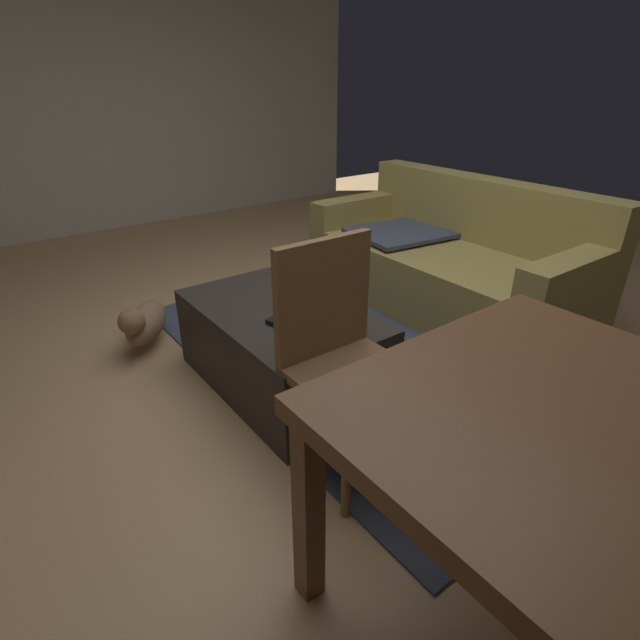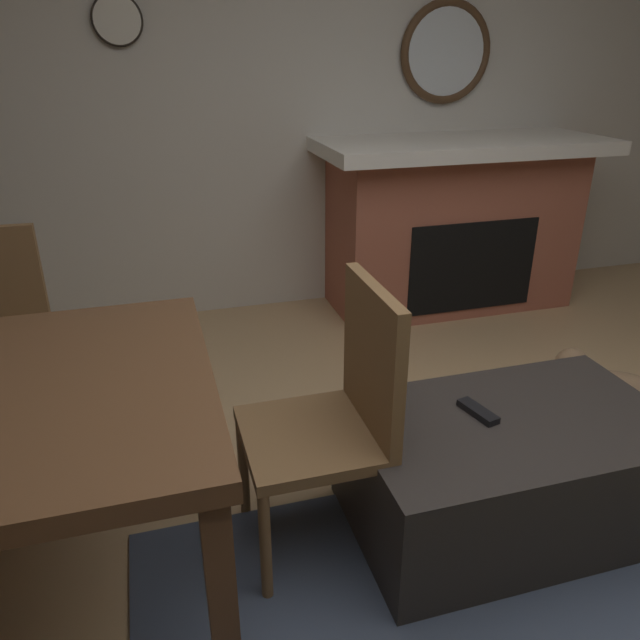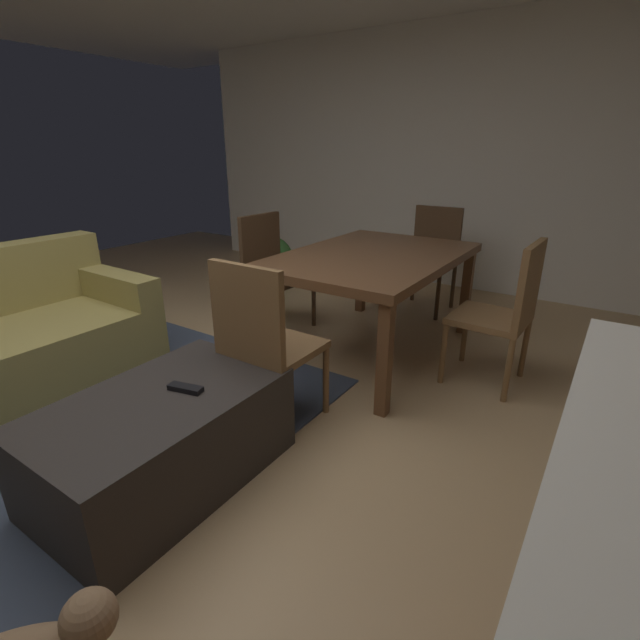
# 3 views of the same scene
# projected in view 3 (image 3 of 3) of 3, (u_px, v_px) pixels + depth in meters

# --- Properties ---
(floor) EXTENTS (9.01, 9.01, 0.00)m
(floor) POSITION_uv_depth(u_px,v_px,m) (139.00, 440.00, 2.39)
(floor) COLOR tan
(wall_right_window_side) EXTENTS (0.12, 5.75, 2.59)m
(wall_right_window_side) POSITION_uv_depth(u_px,v_px,m) (426.00, 161.00, 4.85)
(wall_right_window_side) COLOR white
(wall_right_window_side) RESTS_ON ground
(area_rug) EXTENTS (2.60, 2.00, 0.01)m
(area_rug) POSITION_uv_depth(u_px,v_px,m) (82.00, 428.00, 2.49)
(area_rug) COLOR #3D475B
(area_rug) RESTS_ON ground
(ottoman_coffee_table) EXTENTS (1.08, 0.66, 0.43)m
(ottoman_coffee_table) POSITION_uv_depth(u_px,v_px,m) (164.00, 439.00, 2.04)
(ottoman_coffee_table) COLOR #2D2826
(ottoman_coffee_table) RESTS_ON ground
(tv_remote) EXTENTS (0.09, 0.17, 0.02)m
(tv_remote) POSITION_uv_depth(u_px,v_px,m) (185.00, 388.00, 2.01)
(tv_remote) COLOR black
(tv_remote) RESTS_ON ottoman_coffee_table
(dining_table) EXTENTS (1.60, 1.08, 0.74)m
(dining_table) POSITION_uv_depth(u_px,v_px,m) (372.00, 264.00, 3.22)
(dining_table) COLOR brown
(dining_table) RESTS_ON ground
(dining_chair_north) EXTENTS (0.47, 0.47, 0.93)m
(dining_chair_north) POSITION_uv_depth(u_px,v_px,m) (271.00, 265.00, 3.76)
(dining_chair_north) COLOR #513823
(dining_chair_north) RESTS_ON ground
(dining_chair_south) EXTENTS (0.46, 0.46, 0.93)m
(dining_chair_south) POSITION_uv_depth(u_px,v_px,m) (506.00, 307.00, 2.78)
(dining_chair_south) COLOR brown
(dining_chair_south) RESTS_ON ground
(dining_chair_west) EXTENTS (0.44, 0.44, 0.93)m
(dining_chair_west) POSITION_uv_depth(u_px,v_px,m) (263.00, 338.00, 2.34)
(dining_chair_west) COLOR brown
(dining_chair_west) RESTS_ON ground
(dining_chair_east) EXTENTS (0.44, 0.44, 0.93)m
(dining_chair_east) POSITION_uv_depth(u_px,v_px,m) (431.00, 253.00, 4.20)
(dining_chair_east) COLOR #513823
(dining_chair_east) RESTS_ON ground
(potted_plant) EXTENTS (0.44, 0.44, 0.56)m
(potted_plant) POSITION_uv_depth(u_px,v_px,m) (273.00, 261.00, 4.82)
(potted_plant) COLOR beige
(potted_plant) RESTS_ON ground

